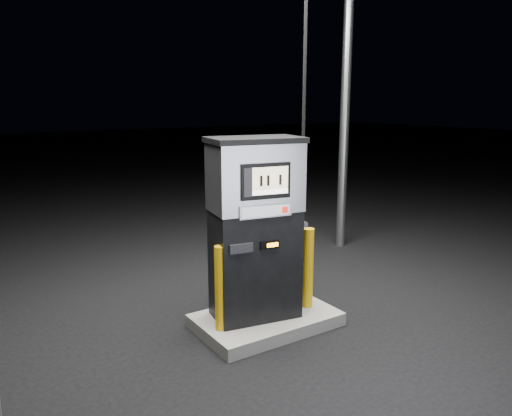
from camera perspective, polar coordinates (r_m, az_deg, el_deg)
ground at (r=6.01m, az=1.14°, el=-13.31°), size 80.00×80.00×0.00m
pump_island at (r=5.98m, az=1.14°, el=-12.67°), size 1.60×1.00×0.15m
fuel_dispenser at (r=5.57m, az=-0.06°, el=-2.19°), size 1.18×0.77×4.26m
bollard_left at (r=5.42m, az=-4.08°, el=-9.15°), size 0.16×0.16×0.94m
bollard_right at (r=6.02m, az=5.96°, el=-6.82°), size 0.16×0.16×0.97m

